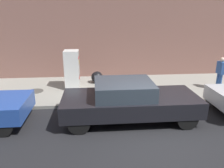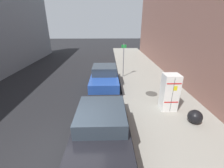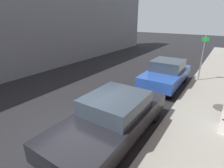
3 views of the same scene
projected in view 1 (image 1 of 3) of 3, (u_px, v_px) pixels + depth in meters
ground_plane at (154, 136)px, 6.61m from camera, size 80.00×80.00×0.00m
sidewalk_slab at (131, 88)px, 10.68m from camera, size 4.07×44.00×0.13m
discarded_refrigerator at (72, 70)px, 10.20m from camera, size 0.74×0.67×1.81m
manhole_cover at (36, 91)px, 10.03m from camera, size 0.70×0.70×0.02m
trash_bag at (97, 77)px, 11.18m from camera, size 0.60×0.60×0.60m
pedestrian_walking_far at (221, 71)px, 10.07m from camera, size 0.44×0.22×1.52m
parked_sedan_dark at (129, 100)px, 7.44m from camera, size 1.89×4.59×1.39m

